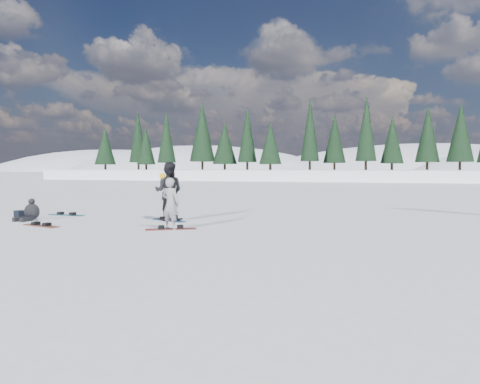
% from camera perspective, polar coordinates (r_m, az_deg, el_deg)
% --- Properties ---
extents(ground, '(420.00, 420.00, 0.00)m').
position_cam_1_polar(ground, '(15.39, -12.55, -4.01)').
color(ground, white).
rests_on(ground, ground).
extents(alpine_backdrop, '(412.50, 227.00, 53.20)m').
position_cam_1_polar(alpine_backdrop, '(203.88, 12.41, -1.52)').
color(alpine_backdrop, white).
rests_on(alpine_backdrop, ground).
extents(snowboarder_woman, '(0.62, 0.46, 1.70)m').
position_cam_1_polar(snowboarder_woman, '(14.10, -8.48, -1.36)').
color(snowboarder_woman, '#949499').
rests_on(snowboarder_woman, ground).
extents(snowboarder_man, '(1.13, 0.96, 2.05)m').
position_cam_1_polar(snowboarder_man, '(16.45, -8.70, 0.06)').
color(snowboarder_man, black).
rests_on(snowboarder_man, ground).
extents(seated_rider, '(0.61, 0.94, 0.77)m').
position_cam_1_polar(seated_rider, '(18.06, -24.14, -2.22)').
color(seated_rider, black).
rests_on(seated_rider, ground).
extents(gear_bag, '(0.53, 0.46, 0.30)m').
position_cam_1_polar(gear_bag, '(18.73, -25.21, -2.52)').
color(gear_bag, black).
rests_on(gear_bag, ground).
extents(snowboard_woman, '(1.45, 0.98, 0.03)m').
position_cam_1_polar(snowboard_woman, '(14.18, -8.44, -4.50)').
color(snowboard_woman, maroon).
rests_on(snowboard_woman, ground).
extents(snowboard_man, '(1.48, 0.88, 0.03)m').
position_cam_1_polar(snowboard_man, '(16.53, -8.67, -3.43)').
color(snowboard_man, navy).
rests_on(snowboard_man, ground).
extents(snowboard_loose_b, '(1.52, 0.64, 0.03)m').
position_cam_1_polar(snowboard_loose_b, '(16.10, -23.06, -3.81)').
color(snowboard_loose_b, brown).
rests_on(snowboard_loose_b, ground).
extents(snowboard_loose_c, '(1.50, 0.29, 0.03)m').
position_cam_1_polar(snowboard_loose_c, '(19.35, -20.39, -2.65)').
color(snowboard_loose_c, teal).
rests_on(snowboard_loose_c, ground).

